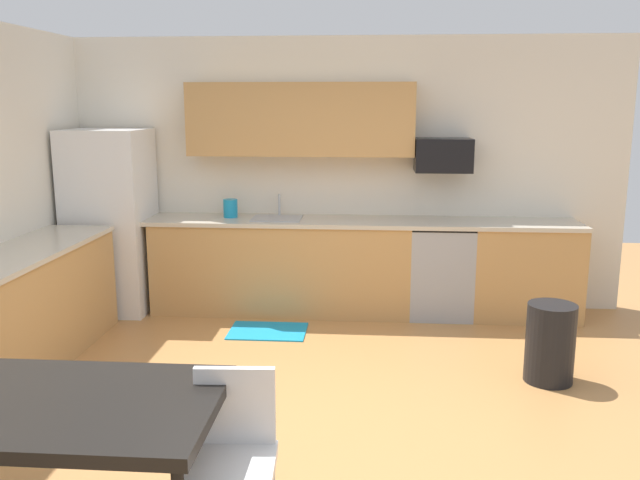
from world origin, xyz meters
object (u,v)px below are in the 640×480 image
(chair_near_table, at_px, (233,448))
(trash_bin, at_px, (550,343))
(refrigerator, at_px, (111,221))
(oven_range, at_px, (440,270))
(dining_table, at_px, (60,413))
(kettle, at_px, (230,209))
(microwave, at_px, (443,155))

(chair_near_table, distance_m, trash_bin, 2.87)
(refrigerator, bearing_deg, trash_bin, -20.93)
(oven_range, distance_m, chair_near_table, 3.88)
(chair_near_table, bearing_deg, oven_range, 70.47)
(dining_table, bearing_deg, refrigerator, 108.22)
(chair_near_table, bearing_deg, kettle, 101.87)
(refrigerator, xyz_separation_m, dining_table, (1.22, -3.71, -0.19))
(oven_range, xyz_separation_m, kettle, (-2.08, 0.05, 0.56))
(refrigerator, distance_m, trash_bin, 4.25)
(dining_table, relative_size, chair_near_table, 1.65)
(refrigerator, bearing_deg, microwave, 3.16)
(refrigerator, bearing_deg, kettle, 6.28)
(chair_near_table, bearing_deg, trash_bin, 46.59)
(trash_bin, bearing_deg, kettle, 149.27)
(oven_range, relative_size, microwave, 1.69)
(refrigerator, height_order, chair_near_table, refrigerator)
(oven_range, bearing_deg, dining_table, -118.31)
(refrigerator, height_order, microwave, refrigerator)
(oven_range, bearing_deg, kettle, 178.62)
(dining_table, bearing_deg, trash_bin, 39.16)
(refrigerator, relative_size, trash_bin, 3.01)
(dining_table, xyz_separation_m, chair_near_table, (0.74, 0.13, -0.21))
(oven_range, xyz_separation_m, trash_bin, (0.67, -1.58, -0.16))
(dining_table, height_order, chair_near_table, chair_near_table)
(refrigerator, distance_m, kettle, 1.19)
(chair_near_table, height_order, trash_bin, chair_near_table)
(chair_near_table, distance_m, kettle, 3.82)
(refrigerator, xyz_separation_m, chair_near_table, (1.96, -3.58, -0.40))
(microwave, relative_size, trash_bin, 0.90)
(trash_bin, bearing_deg, dining_table, -140.84)
(dining_table, distance_m, trash_bin, 3.51)
(kettle, bearing_deg, microwave, 1.38)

